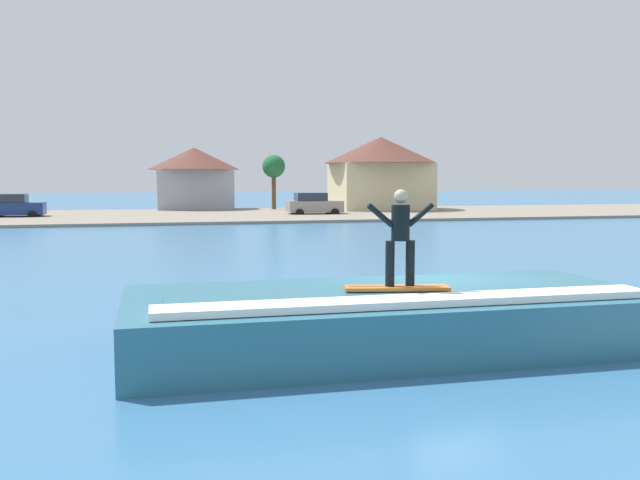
{
  "coord_description": "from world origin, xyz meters",
  "views": [
    {
      "loc": [
        -5.58,
        -13.02,
        3.09
      ],
      "look_at": [
        -1.46,
        3.89,
        1.49
      ],
      "focal_mm": 38.46,
      "sensor_mm": 36.0,
      "label": 1
    }
  ],
  "objects_px": {
    "surfboard": "(397,288)",
    "surfer": "(400,232)",
    "wave_crest": "(389,318)",
    "car_near_shore": "(14,206)",
    "house_gabled_white": "(380,168)",
    "car_far_shore": "(314,204)",
    "house_small_cottage": "(194,175)",
    "tree_tall_bare": "(274,168)"
  },
  "relations": [
    {
      "from": "surfer",
      "to": "house_small_cottage",
      "type": "bearing_deg",
      "value": 90.53
    },
    {
      "from": "surfer",
      "to": "house_small_cottage",
      "type": "xyz_separation_m",
      "value": [
        -0.48,
        52.49,
        1.16
      ]
    },
    {
      "from": "surfboard",
      "to": "car_far_shore",
      "type": "xyz_separation_m",
      "value": [
        8.2,
        41.35,
        -0.22
      ]
    },
    {
      "from": "house_small_cottage",
      "to": "house_gabled_white",
      "type": "bearing_deg",
      "value": -16.87
    },
    {
      "from": "wave_crest",
      "to": "car_near_shore",
      "type": "relative_size",
      "value": 2.31
    },
    {
      "from": "surfer",
      "to": "car_near_shore",
      "type": "height_order",
      "value": "surfer"
    },
    {
      "from": "surfboard",
      "to": "house_gabled_white",
      "type": "height_order",
      "value": "house_gabled_white"
    },
    {
      "from": "house_small_cottage",
      "to": "tree_tall_bare",
      "type": "bearing_deg",
      "value": -21.61
    },
    {
      "from": "surfboard",
      "to": "tree_tall_bare",
      "type": "relative_size",
      "value": 0.37
    },
    {
      "from": "house_gabled_white",
      "to": "house_small_cottage",
      "type": "relative_size",
      "value": 1.22
    },
    {
      "from": "car_far_shore",
      "to": "house_gabled_white",
      "type": "xyz_separation_m",
      "value": [
        7.63,
        6.24,
        2.91
      ]
    },
    {
      "from": "surfboard",
      "to": "tree_tall_bare",
      "type": "height_order",
      "value": "tree_tall_bare"
    },
    {
      "from": "surfer",
      "to": "wave_crest",
      "type": "bearing_deg",
      "value": 96.63
    },
    {
      "from": "surfboard",
      "to": "house_small_cottage",
      "type": "bearing_deg",
      "value": 90.46
    },
    {
      "from": "car_far_shore",
      "to": "house_gabled_white",
      "type": "bearing_deg",
      "value": 39.29
    },
    {
      "from": "surfboard",
      "to": "house_small_cottage",
      "type": "height_order",
      "value": "house_small_cottage"
    },
    {
      "from": "surfboard",
      "to": "car_far_shore",
      "type": "bearing_deg",
      "value": 78.79
    },
    {
      "from": "surfer",
      "to": "tree_tall_bare",
      "type": "relative_size",
      "value": 0.33
    },
    {
      "from": "house_gabled_white",
      "to": "car_near_shore",
      "type": "bearing_deg",
      "value": -171.12
    },
    {
      "from": "surfboard",
      "to": "surfer",
      "type": "relative_size",
      "value": 1.1
    },
    {
      "from": "surfboard",
      "to": "car_far_shore",
      "type": "distance_m",
      "value": 42.16
    },
    {
      "from": "house_small_cottage",
      "to": "car_near_shore",
      "type": "bearing_deg",
      "value": -144.84
    },
    {
      "from": "car_near_shore",
      "to": "house_small_cottage",
      "type": "height_order",
      "value": "house_small_cottage"
    },
    {
      "from": "surfboard",
      "to": "tree_tall_bare",
      "type": "bearing_deg",
      "value": 82.58
    },
    {
      "from": "car_near_shore",
      "to": "tree_tall_bare",
      "type": "distance_m",
      "value": 21.84
    },
    {
      "from": "wave_crest",
      "to": "car_near_shore",
      "type": "xyz_separation_m",
      "value": [
        -14.05,
        42.47,
        0.41
      ]
    },
    {
      "from": "surfboard",
      "to": "wave_crest",
      "type": "bearing_deg",
      "value": 88.15
    },
    {
      "from": "car_far_shore",
      "to": "house_gabled_white",
      "type": "distance_m",
      "value": 10.28
    },
    {
      "from": "surfboard",
      "to": "surfer",
      "type": "xyz_separation_m",
      "value": [
        0.06,
        0.02,
        0.98
      ]
    },
    {
      "from": "surfboard",
      "to": "car_near_shore",
      "type": "xyz_separation_m",
      "value": [
        -14.04,
        42.92,
        -0.21
      ]
    },
    {
      "from": "car_near_shore",
      "to": "tree_tall_bare",
      "type": "height_order",
      "value": "tree_tall_bare"
    },
    {
      "from": "car_near_shore",
      "to": "house_small_cottage",
      "type": "xyz_separation_m",
      "value": [
        13.62,
        9.59,
        2.35
      ]
    },
    {
      "from": "tree_tall_bare",
      "to": "house_small_cottage",
      "type": "bearing_deg",
      "value": 158.39
    },
    {
      "from": "wave_crest",
      "to": "house_small_cottage",
      "type": "bearing_deg",
      "value": 90.48
    },
    {
      "from": "wave_crest",
      "to": "surfer",
      "type": "height_order",
      "value": "surfer"
    },
    {
      "from": "wave_crest",
      "to": "tree_tall_bare",
      "type": "height_order",
      "value": "tree_tall_bare"
    },
    {
      "from": "car_near_shore",
      "to": "wave_crest",
      "type": "bearing_deg",
      "value": -71.69
    },
    {
      "from": "car_far_shore",
      "to": "wave_crest",
      "type": "bearing_deg",
      "value": -101.31
    },
    {
      "from": "car_near_shore",
      "to": "house_gabled_white",
      "type": "xyz_separation_m",
      "value": [
        29.86,
        4.67,
        2.91
      ]
    },
    {
      "from": "house_gabled_white",
      "to": "tree_tall_bare",
      "type": "height_order",
      "value": "house_gabled_white"
    },
    {
      "from": "wave_crest",
      "to": "surfboard",
      "type": "distance_m",
      "value": 0.78
    },
    {
      "from": "house_gabled_white",
      "to": "house_small_cottage",
      "type": "height_order",
      "value": "house_gabled_white"
    }
  ]
}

